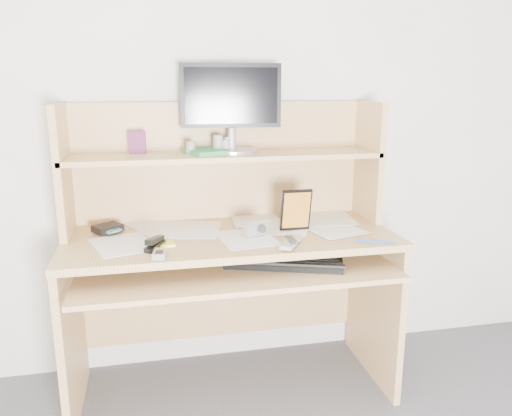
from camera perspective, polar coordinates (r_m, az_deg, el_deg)
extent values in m
cube|color=silver|center=(2.38, -4.26, 10.84)|extent=(3.60, 0.04, 2.50)
cube|color=tan|center=(2.16, -2.84, -3.37)|extent=(1.40, 0.60, 0.03)
cube|color=tan|center=(2.30, -20.29, -13.20)|extent=(0.03, 0.56, 0.72)
cube|color=tan|center=(2.49, 13.32, -10.59)|extent=(0.03, 0.56, 0.72)
cube|color=tan|center=(2.56, -3.78, -10.05)|extent=(1.34, 0.02, 0.41)
cube|color=tan|center=(2.08, -2.27, -6.84)|extent=(1.28, 0.55, 0.02)
cube|color=tan|center=(2.37, -4.06, 5.37)|extent=(1.40, 0.02, 0.55)
cube|color=tan|center=(2.24, -21.18, 3.98)|extent=(0.03, 0.30, 0.55)
cube|color=tan|center=(2.43, 12.68, 5.28)|extent=(0.03, 0.30, 0.55)
cube|color=tan|center=(2.23, -3.57, 6.01)|extent=(1.38, 0.30, 0.02)
cube|color=silver|center=(2.15, -2.85, -2.91)|extent=(1.32, 0.54, 0.01)
cube|color=black|center=(2.08, 3.26, -6.20)|extent=(0.51, 0.32, 0.02)
cube|color=black|center=(2.07, 3.26, -5.77)|extent=(0.47, 0.30, 0.01)
cube|color=gray|center=(1.99, 4.03, -3.94)|extent=(0.13, 0.17, 0.02)
cube|color=#BABABD|center=(1.89, -10.96, -5.07)|extent=(0.06, 0.09, 0.02)
cube|color=black|center=(1.99, -11.49, -3.88)|extent=(0.09, 0.13, 0.04)
cube|color=black|center=(2.26, -16.61, -2.21)|extent=(0.14, 0.14, 0.03)
cube|color=yellow|center=(2.04, -10.37, -4.05)|extent=(0.08, 0.08, 0.01)
cube|color=#A7A6A9|center=(2.11, -0.12, -2.30)|extent=(0.11, 0.07, 0.06)
cube|color=black|center=(2.16, 4.58, -0.22)|extent=(0.13, 0.02, 0.19)
cylinder|color=#174BB3|center=(2.07, 13.51, -3.75)|extent=(0.15, 0.08, 0.01)
cube|color=#A52316|center=(2.26, -13.41, 7.31)|extent=(0.07, 0.03, 0.10)
cube|color=#368742|center=(2.21, -5.84, 6.43)|extent=(0.20, 0.23, 0.02)
cylinder|color=black|center=(2.20, -7.46, 6.84)|extent=(0.05, 0.05, 0.06)
cylinder|color=silver|center=(2.26, -3.19, 7.28)|extent=(0.04, 0.04, 0.07)
cylinder|color=black|center=(2.25, -3.47, 7.09)|extent=(0.06, 0.06, 0.06)
cylinder|color=silver|center=(2.25, -4.35, 7.34)|extent=(0.06, 0.06, 0.08)
cylinder|color=#ADADB2|center=(2.25, -2.70, 6.56)|extent=(0.22, 0.22, 0.01)
cylinder|color=#ADADB2|center=(2.26, -2.76, 7.95)|extent=(0.04, 0.04, 0.09)
cube|color=black|center=(2.26, -2.89, 12.70)|extent=(0.45, 0.06, 0.28)
cube|color=black|center=(2.25, -2.82, 12.69)|extent=(0.41, 0.03, 0.24)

